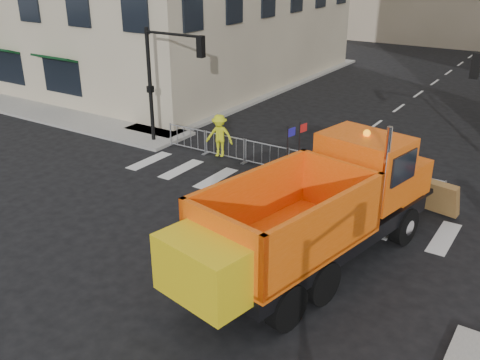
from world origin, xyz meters
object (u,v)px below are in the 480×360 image
Objects in this scene: plow_truck at (316,210)px; cop_b at (384,176)px; cop_c at (372,192)px; worker at (219,136)px; cop_a at (385,187)px.

plow_truck reaches higher than cop_b.
cop_c is at bearing 85.76° from cop_b.
cop_b is at bearing -18.34° from worker.
plow_truck is 6.47× the size of cop_a.
cop_b is 1.23m from cop_c.
cop_a is 0.92× the size of worker.
plow_truck is 5.46m from cop_b.
cop_b is 1.17× the size of cop_c.
worker is at bearing -69.93° from cop_c.
plow_truck reaches higher than cop_c.
plow_truck is at bearing 83.24° from cop_b.
worker is at bearing -47.69° from cop_a.
cop_c is (0.01, -1.22, -0.15)m from cop_b.
cop_c is (-0.23, -0.69, 0.02)m from cop_a.
plow_truck is at bearing 44.11° from cop_a.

